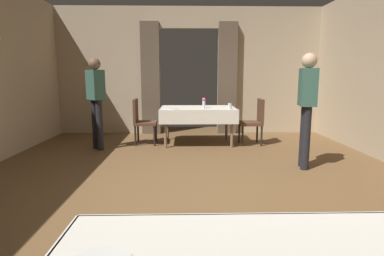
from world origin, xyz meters
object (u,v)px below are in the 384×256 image
flower_vase_mid (204,103)px  chair_mid_right (255,119)px  person_diner_standing_aside (96,96)px  plate_mid_c (174,109)px  glass_mid_b (230,106)px  dining_table_mid (198,112)px  person_waiter_by_doorway (307,101)px  chair_mid_left (142,119)px

flower_vase_mid → chair_mid_right: bearing=2.8°
flower_vase_mid → person_diner_standing_aside: person_diner_standing_aside is taller
flower_vase_mid → plate_mid_c: flower_vase_mid is taller
flower_vase_mid → glass_mid_b: 0.53m
dining_table_mid → glass_mid_b: bearing=-28.9°
person_waiter_by_doorway → person_diner_standing_aside: size_ratio=1.00×
person_diner_standing_aside → glass_mid_b: bearing=3.2°
person_waiter_by_doorway → dining_table_mid: bearing=130.4°
dining_table_mid → person_waiter_by_doorway: 2.40m
dining_table_mid → plate_mid_c: size_ratio=6.88×
person_diner_standing_aside → plate_mid_c: bearing=5.5°
chair_mid_left → plate_mid_c: bearing=-24.1°
glass_mid_b → person_waiter_by_doorway: (0.93, -1.48, 0.22)m
chair_mid_left → person_diner_standing_aside: 1.03m
glass_mid_b → plate_mid_c: (-1.10, -0.00, -0.05)m
chair_mid_right → plate_mid_c: (-1.64, -0.23, 0.24)m
glass_mid_b → person_diner_standing_aside: person_diner_standing_aside is taller
dining_table_mid → glass_mid_b: 0.71m
chair_mid_left → glass_mid_b: 1.81m
flower_vase_mid → plate_mid_c: (-0.60, -0.18, -0.11)m
person_waiter_by_doorway → chair_mid_left: bearing=146.7°
chair_mid_right → person_waiter_by_doorway: person_waiter_by_doorway is taller
flower_vase_mid → person_diner_standing_aside: size_ratio=0.12×
dining_table_mid → person_diner_standing_aside: bearing=-166.1°
person_diner_standing_aside → chair_mid_right: bearing=6.8°
chair_mid_left → glass_mid_b: size_ratio=8.01×
dining_table_mid → flower_vase_mid: 0.28m
person_diner_standing_aside → flower_vase_mid: bearing=8.8°
glass_mid_b → person_waiter_by_doorway: bearing=-57.7°
flower_vase_mid → plate_mid_c: bearing=-163.6°
person_diner_standing_aside → chair_mid_left: bearing=29.2°
dining_table_mid → chair_mid_right: chair_mid_right is taller
flower_vase_mid → person_diner_standing_aside: bearing=-171.2°
chair_mid_right → glass_mid_b: chair_mid_right is taller
glass_mid_b → person_waiter_by_doorway: 1.76m
glass_mid_b → person_diner_standing_aside: bearing=-176.8°
plate_mid_c → person_diner_standing_aside: 1.48m
chair_mid_left → plate_mid_c: 0.77m
chair_mid_left → flower_vase_mid: 1.31m
glass_mid_b → plate_mid_c: glass_mid_b is taller
person_diner_standing_aside → person_waiter_by_doorway: bearing=-21.0°
chair_mid_left → flower_vase_mid: size_ratio=4.39×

